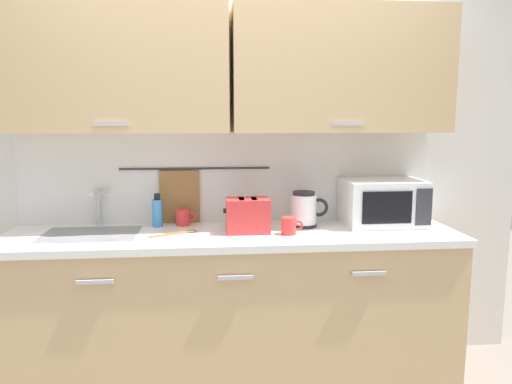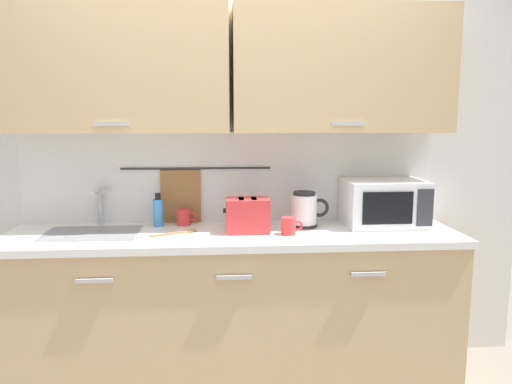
{
  "view_description": "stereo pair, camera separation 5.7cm",
  "coord_description": "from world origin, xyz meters",
  "px_view_note": "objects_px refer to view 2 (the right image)",
  "views": [
    {
      "loc": [
        -0.12,
        -2.34,
        1.53
      ],
      "look_at": [
        0.14,
        0.33,
        1.12
      ],
      "focal_mm": 33.93,
      "sensor_mm": 36.0,
      "label": 1
    },
    {
      "loc": [
        -0.06,
        -2.35,
        1.53
      ],
      "look_at": [
        0.14,
        0.33,
        1.12
      ],
      "focal_mm": 33.93,
      "sensor_mm": 36.0,
      "label": 2
    }
  ],
  "objects_px": {
    "mug_by_kettle": "(289,226)",
    "microwave": "(384,203)",
    "dish_soap_bottle": "(158,212)",
    "mug_near_sink": "(184,217)",
    "toaster": "(248,215)",
    "electric_kettle": "(305,210)",
    "wooden_spoon": "(180,232)"
  },
  "relations": [
    {
      "from": "mug_by_kettle",
      "to": "wooden_spoon",
      "type": "distance_m",
      "value": 0.6
    },
    {
      "from": "dish_soap_bottle",
      "to": "wooden_spoon",
      "type": "xyz_separation_m",
      "value": [
        0.14,
        -0.2,
        -0.08
      ]
    },
    {
      "from": "dish_soap_bottle",
      "to": "electric_kettle",
      "type": "bearing_deg",
      "value": -5.11
    },
    {
      "from": "electric_kettle",
      "to": "mug_by_kettle",
      "type": "distance_m",
      "value": 0.23
    },
    {
      "from": "wooden_spoon",
      "to": "mug_by_kettle",
      "type": "bearing_deg",
      "value": -6.49
    },
    {
      "from": "microwave",
      "to": "dish_soap_bottle",
      "type": "bearing_deg",
      "value": 176.92
    },
    {
      "from": "electric_kettle",
      "to": "microwave",
      "type": "bearing_deg",
      "value": 0.62
    },
    {
      "from": "dish_soap_bottle",
      "to": "wooden_spoon",
      "type": "distance_m",
      "value": 0.25
    },
    {
      "from": "dish_soap_bottle",
      "to": "toaster",
      "type": "relative_size",
      "value": 0.77
    },
    {
      "from": "electric_kettle",
      "to": "mug_by_kettle",
      "type": "height_order",
      "value": "electric_kettle"
    },
    {
      "from": "electric_kettle",
      "to": "mug_by_kettle",
      "type": "xyz_separation_m",
      "value": [
        -0.12,
        -0.19,
        -0.05
      ]
    },
    {
      "from": "toaster",
      "to": "wooden_spoon",
      "type": "height_order",
      "value": "toaster"
    },
    {
      "from": "electric_kettle",
      "to": "mug_by_kettle",
      "type": "bearing_deg",
      "value": -122.43
    },
    {
      "from": "dish_soap_bottle",
      "to": "mug_by_kettle",
      "type": "height_order",
      "value": "dish_soap_bottle"
    },
    {
      "from": "dish_soap_bottle",
      "to": "mug_near_sink",
      "type": "height_order",
      "value": "dish_soap_bottle"
    },
    {
      "from": "mug_by_kettle",
      "to": "microwave",
      "type": "bearing_deg",
      "value": 18.06
    },
    {
      "from": "microwave",
      "to": "electric_kettle",
      "type": "relative_size",
      "value": 2.03
    },
    {
      "from": "electric_kettle",
      "to": "mug_near_sink",
      "type": "height_order",
      "value": "electric_kettle"
    },
    {
      "from": "microwave",
      "to": "electric_kettle",
      "type": "bearing_deg",
      "value": -179.38
    },
    {
      "from": "dish_soap_bottle",
      "to": "toaster",
      "type": "height_order",
      "value": "dish_soap_bottle"
    },
    {
      "from": "mug_by_kettle",
      "to": "wooden_spoon",
      "type": "relative_size",
      "value": 0.47
    },
    {
      "from": "microwave",
      "to": "electric_kettle",
      "type": "xyz_separation_m",
      "value": [
        -0.47,
        -0.01,
        -0.03
      ]
    },
    {
      "from": "microwave",
      "to": "dish_soap_bottle",
      "type": "distance_m",
      "value": 1.33
    },
    {
      "from": "toaster",
      "to": "wooden_spoon",
      "type": "xyz_separation_m",
      "value": [
        -0.38,
        -0.01,
        -0.09
      ]
    },
    {
      "from": "electric_kettle",
      "to": "wooden_spoon",
      "type": "xyz_separation_m",
      "value": [
        -0.72,
        -0.12,
        -0.1
      ]
    },
    {
      "from": "toaster",
      "to": "mug_by_kettle",
      "type": "bearing_deg",
      "value": -19.05
    },
    {
      "from": "microwave",
      "to": "toaster",
      "type": "bearing_deg",
      "value": -171.85
    },
    {
      "from": "microwave",
      "to": "dish_soap_bottle",
      "type": "relative_size",
      "value": 2.35
    },
    {
      "from": "electric_kettle",
      "to": "dish_soap_bottle",
      "type": "height_order",
      "value": "electric_kettle"
    },
    {
      "from": "toaster",
      "to": "wooden_spoon",
      "type": "bearing_deg",
      "value": -178.72
    },
    {
      "from": "electric_kettle",
      "to": "mug_near_sink",
      "type": "xyz_separation_m",
      "value": [
        -0.71,
        0.09,
        -0.05
      ]
    },
    {
      "from": "microwave",
      "to": "mug_by_kettle",
      "type": "xyz_separation_m",
      "value": [
        -0.59,
        -0.19,
        -0.09
      ]
    }
  ]
}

